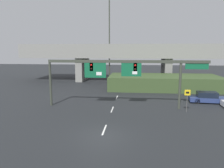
% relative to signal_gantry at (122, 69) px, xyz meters
% --- Properties ---
extents(ground_plane, '(160.00, 160.00, 0.00)m').
position_rel_signal_gantry_xyz_m(ground_plane, '(-1.00, -8.53, -4.49)').
color(ground_plane, black).
extents(lane_markings, '(0.14, 27.61, 0.01)m').
position_rel_signal_gantry_xyz_m(lane_markings, '(-1.00, 5.26, -4.49)').
color(lane_markings, silver).
rests_on(lane_markings, ground).
extents(signal_gantry, '(18.15, 0.44, 5.47)m').
position_rel_signal_gantry_xyz_m(signal_gantry, '(0.00, 0.00, 0.00)').
color(signal_gantry, '#383D33').
rests_on(signal_gantry, ground).
extents(speed_limit_sign, '(0.60, 0.11, 2.49)m').
position_rel_signal_gantry_xyz_m(speed_limit_sign, '(7.02, -1.27, -2.87)').
color(speed_limit_sign, '#4C4C4C').
rests_on(speed_limit_sign, ground).
extents(highway_light_pole_near, '(0.70, 0.36, 17.74)m').
position_rel_signal_gantry_xyz_m(highway_light_pole_near, '(-3.72, 19.30, 4.76)').
color(highway_light_pole_near, '#383D33').
rests_on(highway_light_pole_near, ground).
extents(overpass_bridge, '(42.31, 9.07, 7.73)m').
position_rel_signal_gantry_xyz_m(overpass_bridge, '(-1.00, 22.25, 1.01)').
color(overpass_bridge, gray).
rests_on(overpass_bridge, ground).
extents(grass_embankment, '(18.42, 8.20, 2.25)m').
position_rel_signal_gantry_xyz_m(grass_embankment, '(6.37, 12.92, -3.36)').
color(grass_embankment, '#384C28').
rests_on(grass_embankment, ground).
extents(parked_sedan_near_right, '(4.74, 2.13, 1.38)m').
position_rel_signal_gantry_xyz_m(parked_sedan_near_right, '(10.65, 3.39, -3.85)').
color(parked_sedan_near_right, navy).
rests_on(parked_sedan_near_right, ground).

